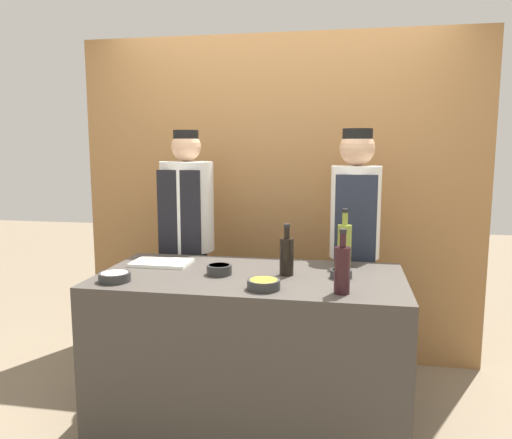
{
  "coord_description": "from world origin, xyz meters",
  "views": [
    {
      "loc": [
        0.51,
        -2.6,
        1.6
      ],
      "look_at": [
        0.0,
        0.17,
        1.19
      ],
      "focal_mm": 35.0,
      "sensor_mm": 36.0,
      "label": 1
    }
  ],
  "objects": [
    {
      "name": "ground_plane",
      "position": [
        0.0,
        0.0,
        0.0
      ],
      "size": [
        14.0,
        14.0,
        0.0
      ],
      "primitive_type": "plane",
      "color": "#756651"
    },
    {
      "name": "cabinet_wall",
      "position": [
        0.0,
        1.13,
        1.2
      ],
      "size": [
        2.98,
        0.18,
        2.4
      ],
      "color": "olive",
      "rests_on": "ground_plane"
    },
    {
      "name": "counter",
      "position": [
        0.0,
        0.0,
        0.45
      ],
      "size": [
        1.66,
        0.83,
        0.91
      ],
      "color": "#3D3833",
      "rests_on": "ground_plane"
    },
    {
      "name": "sauce_bowl_yellow",
      "position": [
        0.12,
        -0.27,
        0.93
      ],
      "size": [
        0.16,
        0.16,
        0.05
      ],
      "color": "#2D2D2D",
      "rests_on": "counter"
    },
    {
      "name": "sauce_bowl_red",
      "position": [
        0.49,
        0.02,
        0.93
      ],
      "size": [
        0.12,
        0.12,
        0.04
      ],
      "color": "#2D2D2D",
      "rests_on": "counter"
    },
    {
      "name": "sauce_bowl_white",
      "position": [
        -0.67,
        -0.26,
        0.93
      ],
      "size": [
        0.16,
        0.16,
        0.05
      ],
      "color": "#2D2D2D",
      "rests_on": "counter"
    },
    {
      "name": "sauce_bowl_orange",
      "position": [
        -0.17,
        -0.03,
        0.94
      ],
      "size": [
        0.14,
        0.14,
        0.05
      ],
      "color": "#2D2D2D",
      "rests_on": "counter"
    },
    {
      "name": "cutting_board",
      "position": [
        -0.56,
        0.14,
        0.92
      ],
      "size": [
        0.34,
        0.22,
        0.02
      ],
      "color": "white",
      "rests_on": "counter"
    },
    {
      "name": "bottle_soy",
      "position": [
        0.19,
        0.03,
        1.02
      ],
      "size": [
        0.08,
        0.08,
        0.28
      ],
      "color": "black",
      "rests_on": "counter"
    },
    {
      "name": "bottle_wine",
      "position": [
        0.49,
        -0.27,
        1.03
      ],
      "size": [
        0.08,
        0.08,
        0.31
      ],
      "color": "black",
      "rests_on": "counter"
    },
    {
      "name": "bottle_oil",
      "position": [
        0.5,
        0.29,
        1.04
      ],
      "size": [
        0.08,
        0.08,
        0.34
      ],
      "color": "olive",
      "rests_on": "counter"
    },
    {
      "name": "chef_left",
      "position": [
        -0.56,
        0.63,
        0.92
      ],
      "size": [
        0.36,
        0.36,
        1.71
      ],
      "color": "#28282D",
      "rests_on": "ground_plane"
    },
    {
      "name": "chef_right",
      "position": [
        0.56,
        0.63,
        0.95
      ],
      "size": [
        0.32,
        0.32,
        1.71
      ],
      "color": "#28282D",
      "rests_on": "ground_plane"
    }
  ]
}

